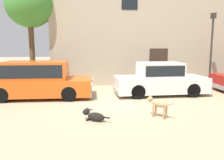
% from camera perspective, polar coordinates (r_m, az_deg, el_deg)
% --- Properties ---
extents(ground_plane, '(80.00, 80.00, 0.00)m').
position_cam_1_polar(ground_plane, '(8.80, -0.94, -6.02)').
color(ground_plane, tan).
extents(parked_sedan_nearest, '(4.64, 2.04, 1.59)m').
position_cam_1_polar(parked_sedan_nearest, '(10.15, -18.38, 0.24)').
color(parked_sedan_nearest, '#D15619').
rests_on(parked_sedan_nearest, ground_plane).
extents(parked_sedan_second, '(4.29, 1.77, 1.49)m').
position_cam_1_polar(parked_sedan_second, '(10.53, 12.19, 0.27)').
color(parked_sedan_second, silver).
rests_on(parked_sedan_second, ground_plane).
extents(apartment_block, '(17.59, 6.63, 7.07)m').
position_cam_1_polar(apartment_block, '(17.38, 16.67, 12.62)').
color(apartment_block, tan).
rests_on(apartment_block, ground_plane).
extents(stray_dog_spotted, '(0.69, 0.75, 0.67)m').
position_cam_1_polar(stray_dog_spotted, '(7.19, 11.75, -6.00)').
color(stray_dog_spotted, tan).
rests_on(stray_dog_spotted, ground_plane).
extents(stray_dog_tan, '(0.85, 0.56, 0.37)m').
position_cam_1_polar(stray_dog_tan, '(6.79, -4.66, -9.16)').
color(stray_dog_tan, black).
rests_on(stray_dog_tan, ground_plane).
extents(stray_cat, '(0.31, 0.61, 0.16)m').
position_cam_1_polar(stray_cat, '(7.62, -6.42, -7.80)').
color(stray_cat, '#2D2B28').
rests_on(stray_cat, ground_plane).
extents(street_lamp, '(0.22, 0.22, 3.98)m').
position_cam_1_polar(street_lamp, '(13.35, 24.21, 9.21)').
color(street_lamp, '#2D2B28').
rests_on(street_lamp, ground_plane).
extents(acacia_tree_left, '(2.52, 2.27, 5.61)m').
position_cam_1_polar(acacia_tree_left, '(13.17, -20.35, 17.44)').
color(acacia_tree_left, brown).
rests_on(acacia_tree_left, ground_plane).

